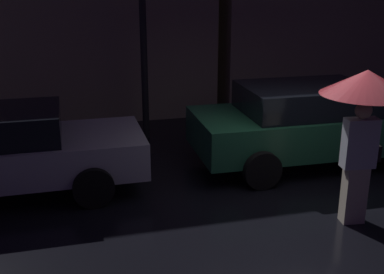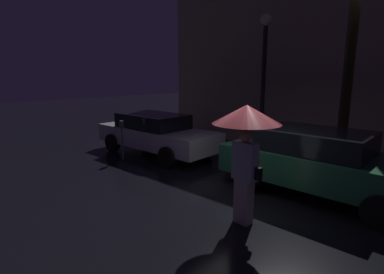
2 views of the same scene
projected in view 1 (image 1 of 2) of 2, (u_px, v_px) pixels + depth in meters
ground_plane at (286, 203)px, 7.38m from camera, size 60.00×60.00×0.00m
parked_car_green at (310, 122)px, 8.81m from camera, size 4.39×2.03×1.46m
pedestrian_with_umbrella at (365, 101)px, 6.27m from camera, size 1.19×1.19×2.16m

